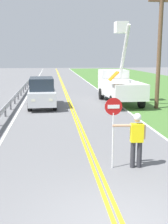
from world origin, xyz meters
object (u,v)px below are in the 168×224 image
at_px(flagger_worker, 136,137).
at_px(oncoming_suv_nearest, 42,92).
at_px(utility_pole_near, 159,49).
at_px(utility_bucket_truck, 119,84).
at_px(stop_sign_paddle, 113,117).

distance_m(flagger_worker, oncoming_suv_nearest, 12.11).
bearing_deg(oncoming_suv_nearest, utility_pole_near, -10.16).
height_order(utility_bucket_truck, utility_pole_near, utility_pole_near).
bearing_deg(utility_bucket_truck, utility_pole_near, -52.80).
bearing_deg(flagger_worker, utility_pole_near, 65.85).
distance_m(utility_bucket_truck, utility_pole_near, 4.31).
bearing_deg(flagger_worker, stop_sign_paddle, 176.59).
bearing_deg(utility_bucket_truck, oncoming_suv_nearest, -167.48).
height_order(oncoming_suv_nearest, utility_pole_near, utility_pole_near).
bearing_deg(utility_pole_near, utility_bucket_truck, 127.20).
relative_size(flagger_worker, utility_pole_near, 0.24).
relative_size(oncoming_suv_nearest, utility_pole_near, 0.60).
height_order(stop_sign_paddle, utility_bucket_truck, utility_bucket_truck).
xyz_separation_m(stop_sign_paddle, oncoming_suv_nearest, (-2.63, 11.57, -0.65)).
bearing_deg(flagger_worker, utility_bucket_truck, 79.08).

